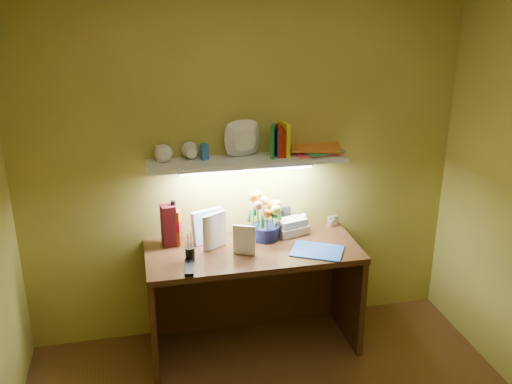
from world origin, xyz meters
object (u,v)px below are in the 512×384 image
at_px(desk_clock, 333,221).
at_px(whisky_bottle, 174,222).
at_px(desk, 253,299).
at_px(telephone, 291,225).
at_px(flower_bouquet, 266,216).

height_order(desk_clock, whisky_bottle, whisky_bottle).
distance_m(desk, telephone, 0.57).
bearing_deg(flower_bouquet, telephone, 12.75).
height_order(flower_bouquet, desk_clock, flower_bouquet).
bearing_deg(telephone, desk, -164.97).
bearing_deg(telephone, desk_clock, -4.72).
bearing_deg(telephone, flower_bouquet, 177.05).
relative_size(telephone, whisky_bottle, 0.69).
bearing_deg(whisky_bottle, desk_clock, 3.01).
xyz_separation_m(flower_bouquet, telephone, (0.19, 0.04, -0.10)).
height_order(telephone, desk_clock, telephone).
relative_size(desk, flower_bouquet, 4.16).
bearing_deg(whisky_bottle, telephone, -0.31).
xyz_separation_m(desk, telephone, (0.31, 0.18, 0.44)).
relative_size(desk, desk_clock, 19.36).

